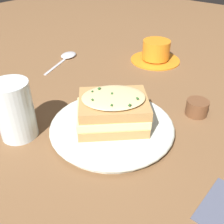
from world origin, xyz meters
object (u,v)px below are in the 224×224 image
Objects in this scene: dinner_plate at (112,127)px; spoon at (67,56)px; teacup_with_saucer at (156,52)px; sandwich at (113,110)px; water_glass at (15,110)px; condiment_pot at (197,108)px.

dinner_plate is 0.39m from spoon.
sandwich is at bearing 139.16° from teacup_with_saucer.
dinner_plate is 2.15× the size of water_glass.
water_glass is 0.36m from condiment_pot.
dinner_plate is 0.37m from teacup_with_saucer.
teacup_with_saucer is (0.12, -0.35, -0.02)m from sandwich.
spoon is at bearing -29.73° from dinner_plate.
spoon is at bearing 65.32° from teacup_with_saucer.
teacup_with_saucer is (0.12, -0.35, 0.02)m from dinner_plate.
teacup_with_saucer is at bearing 15.01° from spoon.
sandwich is (0.00, -0.00, 0.04)m from dinner_plate.
spoon is at bearing -29.43° from sandwich.
condiment_pot reaches higher than dinner_plate.
spoon is 0.44m from condiment_pot.
water_glass is 2.41× the size of condiment_pot.
teacup_with_saucer is 0.29m from condiment_pot.
teacup_with_saucer is 0.27m from spoon.
spoon is (0.22, 0.15, -0.02)m from teacup_with_saucer.
condiment_pot is (-0.44, 0.04, 0.01)m from spoon.
water_glass reaches higher than spoon.
dinner_plate is at bearing -49.55° from spoon.
dinner_plate is at bearing -137.16° from water_glass.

